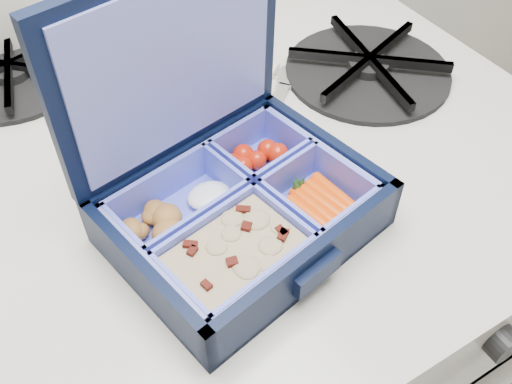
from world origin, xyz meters
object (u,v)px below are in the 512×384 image
burner_grate (369,64)px  fork (261,128)px  stove (246,337)px  bento_box (243,213)px

burner_grate → fork: bearing=-172.4°
stove → burner_grate: 0.50m
stove → fork: bearing=-61.4°
bento_box → burner_grate: bento_box is taller
bento_box → fork: size_ratio=1.09×
stove → fork: size_ratio=4.79×
burner_grate → fork: 0.16m
stove → burner_grate: bearing=-0.5°
burner_grate → stove: bearing=179.5°
stove → fork: 0.46m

